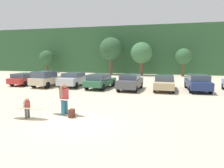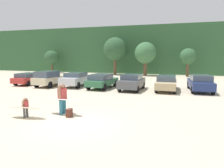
{
  "view_description": "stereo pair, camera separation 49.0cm",
  "coord_description": "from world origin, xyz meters",
  "px_view_note": "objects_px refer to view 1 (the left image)",
  "views": [
    {
      "loc": [
        4.03,
        -8.81,
        3.24
      ],
      "look_at": [
        0.16,
        5.57,
        1.2
      ],
      "focal_mm": 33.01,
      "sensor_mm": 36.0,
      "label": 1
    },
    {
      "loc": [
        4.5,
        -8.68,
        3.24
      ],
      "look_at": [
        0.16,
        5.57,
        1.2
      ],
      "focal_mm": 33.01,
      "sensor_mm": 36.0,
      "label": 2
    }
  ],
  "objects_px": {
    "parked_car_silver": "(74,79)",
    "backpack_dropped": "(72,113)",
    "parked_car_red": "(26,78)",
    "surfboard_white": "(63,100)",
    "parked_car_forest_green": "(100,81)",
    "parked_car_navy": "(198,82)",
    "parked_car_champagne": "(48,79)",
    "surfboard_cream": "(27,108)",
    "parked_car_dark_gray": "(130,82)",
    "person_child": "(27,107)",
    "person_adult": "(64,97)",
    "parked_car_tan": "(164,82)"
  },
  "relations": [
    {
      "from": "parked_car_silver",
      "to": "person_child",
      "type": "bearing_deg",
      "value": -167.03
    },
    {
      "from": "person_child",
      "to": "surfboard_white",
      "type": "distance_m",
      "value": 1.85
    },
    {
      "from": "person_child",
      "to": "surfboard_cream",
      "type": "bearing_deg",
      "value": 122.85
    },
    {
      "from": "parked_car_dark_gray",
      "to": "surfboard_cream",
      "type": "distance_m",
      "value": 11.08
    },
    {
      "from": "parked_car_red",
      "to": "parked_car_forest_green",
      "type": "relative_size",
      "value": 0.96
    },
    {
      "from": "parked_car_navy",
      "to": "surfboard_cream",
      "type": "height_order",
      "value": "parked_car_navy"
    },
    {
      "from": "parked_car_champagne",
      "to": "surfboard_cream",
      "type": "height_order",
      "value": "parked_car_champagne"
    },
    {
      "from": "parked_car_champagne",
      "to": "backpack_dropped",
      "type": "height_order",
      "value": "parked_car_champagne"
    },
    {
      "from": "parked_car_silver",
      "to": "backpack_dropped",
      "type": "distance_m",
      "value": 11.44
    },
    {
      "from": "parked_car_dark_gray",
      "to": "backpack_dropped",
      "type": "height_order",
      "value": "parked_car_dark_gray"
    },
    {
      "from": "parked_car_forest_green",
      "to": "surfboard_white",
      "type": "height_order",
      "value": "parked_car_forest_green"
    },
    {
      "from": "parked_car_navy",
      "to": "parked_car_red",
      "type": "bearing_deg",
      "value": 88.96
    },
    {
      "from": "parked_car_dark_gray",
      "to": "parked_car_forest_green",
      "type": "bearing_deg",
      "value": 90.31
    },
    {
      "from": "parked_car_champagne",
      "to": "parked_car_forest_green",
      "type": "distance_m",
      "value": 5.8
    },
    {
      "from": "person_child",
      "to": "surfboard_cream",
      "type": "distance_m",
      "value": 0.12
    },
    {
      "from": "parked_car_silver",
      "to": "person_adult",
      "type": "bearing_deg",
      "value": -157.63
    },
    {
      "from": "parked_car_red",
      "to": "surfboard_white",
      "type": "relative_size",
      "value": 2.11
    },
    {
      "from": "parked_car_navy",
      "to": "surfboard_white",
      "type": "xyz_separation_m",
      "value": [
        -8.26,
        -10.44,
        0.06
      ]
    },
    {
      "from": "parked_car_tan",
      "to": "person_adult",
      "type": "relative_size",
      "value": 2.76
    },
    {
      "from": "parked_car_champagne",
      "to": "parked_car_navy",
      "type": "relative_size",
      "value": 0.96
    },
    {
      "from": "parked_car_silver",
      "to": "surfboard_cream",
      "type": "relative_size",
      "value": 2.31
    },
    {
      "from": "backpack_dropped",
      "to": "parked_car_tan",
      "type": "bearing_deg",
      "value": 66.17
    },
    {
      "from": "parked_car_silver",
      "to": "person_child",
      "type": "relative_size",
      "value": 4.35
    },
    {
      "from": "parked_car_forest_green",
      "to": "parked_car_tan",
      "type": "xyz_separation_m",
      "value": [
        6.26,
        0.58,
        -0.03
      ]
    },
    {
      "from": "parked_car_forest_green",
      "to": "backpack_dropped",
      "type": "xyz_separation_m",
      "value": [
        1.67,
        -9.81,
        -0.56
      ]
    },
    {
      "from": "parked_car_red",
      "to": "parked_car_silver",
      "type": "bearing_deg",
      "value": -87.55
    },
    {
      "from": "parked_car_forest_green",
      "to": "parked_car_navy",
      "type": "relative_size",
      "value": 0.95
    },
    {
      "from": "surfboard_white",
      "to": "parked_car_tan",
      "type": "bearing_deg",
      "value": -114.89
    },
    {
      "from": "parked_car_champagne",
      "to": "person_child",
      "type": "distance_m",
      "value": 11.57
    },
    {
      "from": "person_adult",
      "to": "parked_car_navy",
      "type": "bearing_deg",
      "value": -121.14
    },
    {
      "from": "surfboard_cream",
      "to": "backpack_dropped",
      "type": "xyz_separation_m",
      "value": [
        2.14,
        0.81,
        -0.32
      ]
    },
    {
      "from": "parked_car_dark_gray",
      "to": "backpack_dropped",
      "type": "xyz_separation_m",
      "value": [
        -1.42,
        -9.67,
        -0.57
      ]
    },
    {
      "from": "parked_car_forest_green",
      "to": "parked_car_navy",
      "type": "height_order",
      "value": "parked_car_navy"
    },
    {
      "from": "parked_car_dark_gray",
      "to": "parked_car_tan",
      "type": "distance_m",
      "value": 3.25
    },
    {
      "from": "backpack_dropped",
      "to": "parked_car_navy",
      "type": "bearing_deg",
      "value": 54.81
    },
    {
      "from": "parked_car_forest_green",
      "to": "parked_car_navy",
      "type": "distance_m",
      "value": 9.3
    },
    {
      "from": "parked_car_dark_gray",
      "to": "parked_car_silver",
      "type": "bearing_deg",
      "value": 86.22
    },
    {
      "from": "parked_car_forest_green",
      "to": "person_adult",
      "type": "height_order",
      "value": "person_adult"
    },
    {
      "from": "parked_car_dark_gray",
      "to": "person_child",
      "type": "distance_m",
      "value": 11.0
    },
    {
      "from": "parked_car_silver",
      "to": "backpack_dropped",
      "type": "bearing_deg",
      "value": -155.47
    },
    {
      "from": "parked_car_silver",
      "to": "surfboard_cream",
      "type": "distance_m",
      "value": 11.51
    },
    {
      "from": "parked_car_champagne",
      "to": "backpack_dropped",
      "type": "distance_m",
      "value": 12.16
    },
    {
      "from": "surfboard_white",
      "to": "person_adult",
      "type": "bearing_deg",
      "value": -98.87
    },
    {
      "from": "backpack_dropped",
      "to": "parked_car_dark_gray",
      "type": "bearing_deg",
      "value": 81.63
    },
    {
      "from": "parked_car_forest_green",
      "to": "surfboard_white",
      "type": "distance_m",
      "value": 9.55
    },
    {
      "from": "parked_car_dark_gray",
      "to": "person_adult",
      "type": "relative_size",
      "value": 2.39
    },
    {
      "from": "parked_car_silver",
      "to": "parked_car_tan",
      "type": "relative_size",
      "value": 0.98
    },
    {
      "from": "parked_car_navy",
      "to": "surfboard_white",
      "type": "relative_size",
      "value": 2.3
    },
    {
      "from": "parked_car_red",
      "to": "surfboard_cream",
      "type": "xyz_separation_m",
      "value": [
        8.5,
        -10.99,
        -0.16
      ]
    },
    {
      "from": "parked_car_navy",
      "to": "person_child",
      "type": "height_order",
      "value": "parked_car_navy"
    }
  ]
}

